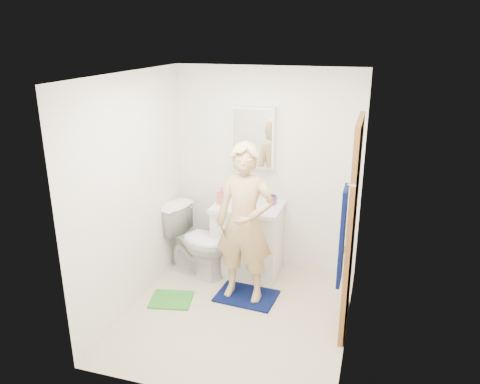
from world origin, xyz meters
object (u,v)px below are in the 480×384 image
soap_dispenser (222,195)px  towel (342,236)px  medicine_cabinet (254,137)px  vanity_cabinet (248,240)px  man (245,223)px  toilet (197,240)px  toothbrush_cup (272,200)px

soap_dispenser → towel: bearing=-44.0°
medicine_cabinet → vanity_cabinet: bearing=-90.0°
soap_dispenser → man: 0.70m
medicine_cabinet → toilet: (-0.56, -0.43, -1.19)m
vanity_cabinet → soap_dispenser: size_ratio=3.88×
medicine_cabinet → man: (0.13, -0.82, -0.73)m
medicine_cabinet → toothbrush_cup: (0.26, -0.12, -0.70)m
vanity_cabinet → towel: size_ratio=1.00×
medicine_cabinet → toothbrush_cup: size_ratio=5.35×
soap_dispenser → man: man is taller
towel → toothbrush_cup: towel is taller
vanity_cabinet → man: 0.77m
towel → toothbrush_cup: (-0.92, 1.59, -0.35)m
medicine_cabinet → man: 1.11m
vanity_cabinet → soap_dispenser: (-0.30, -0.05, 0.55)m
vanity_cabinet → soap_dispenser: 0.63m
towel → toilet: bearing=143.7°
toothbrush_cup → man: size_ratio=0.08×
vanity_cabinet → medicine_cabinet: medicine_cabinet is taller
soap_dispenser → vanity_cabinet: bearing=10.2°
towel → toilet: towel is taller
vanity_cabinet → toilet: bearing=-159.6°
soap_dispenser → medicine_cabinet: bearing=42.9°
toilet → man: 0.92m
towel → vanity_cabinet: bearing=128.5°
toilet → towel: bearing=-109.6°
vanity_cabinet → towel: towel is taller
vanity_cabinet → toothbrush_cup: size_ratio=6.11×
man → toilet: bearing=153.4°
towel → medicine_cabinet: bearing=124.6°
vanity_cabinet → towel: 2.08m
soap_dispenser → toothbrush_cup: bearing=15.6°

